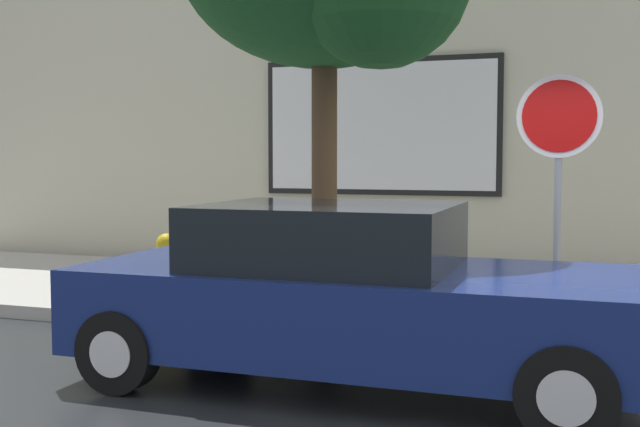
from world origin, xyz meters
name	(u,v)px	position (x,y,z in m)	size (l,w,h in m)	color
ground_plane	(508,393)	(0.00, 0.00, 0.00)	(60.00, 60.00, 0.00)	black
sidewalk	(535,310)	(0.00, 3.00, 0.07)	(20.00, 4.00, 0.15)	#A3A099
building_facade	(550,36)	(-0.02, 5.50, 3.48)	(20.00, 0.67, 7.00)	beige
parked_car	(350,295)	(-1.23, -0.10, 0.70)	(4.36, 1.93, 1.42)	navy
fire_hydrant	(167,269)	(-3.94, 1.70, 0.54)	(0.30, 0.44, 0.79)	yellow
stop_sign	(558,152)	(0.27, 1.52, 1.84)	(0.76, 0.10, 2.40)	gray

